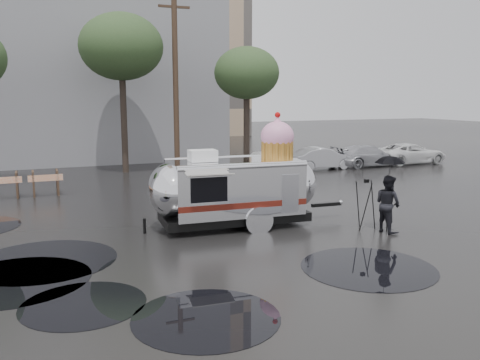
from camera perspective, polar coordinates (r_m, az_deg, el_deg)
name	(u,v)px	position (r m, az deg, el deg)	size (l,w,h in m)	color
ground	(231,254)	(12.95, -1.03, -8.29)	(120.00, 120.00, 0.00)	black
puddles	(103,268)	(12.32, -15.18, -9.55)	(11.97, 11.57, 0.01)	black
grey_building	(33,55)	(35.58, -22.19, 12.89)	(22.00, 12.00, 13.00)	slate
utility_pole	(176,82)	(26.44, -7.24, 10.84)	(1.60, 0.28, 9.00)	#473323
tree_mid	(121,47)	(26.97, -13.19, 14.30)	(4.20, 4.20, 8.03)	#382D26
tree_right	(247,74)	(26.66, 0.76, 11.84)	(3.36, 3.36, 6.42)	#382D26
barricade_row	(4,185)	(21.74, -24.94, -0.49)	(4.30, 0.80, 1.00)	#473323
parked_cars	(350,155)	(28.76, 12.20, 2.80)	(13.20, 1.90, 1.50)	silver
airstream_trailer	(237,186)	(15.42, -0.39, -0.67)	(6.54, 2.60, 3.53)	silver
person_right	(388,204)	(15.37, 16.26, -2.58)	(0.81, 0.45, 1.68)	black
umbrella_black	(390,167)	(15.19, 16.45, 1.37)	(1.07, 1.07, 2.28)	black
tripod	(366,199)	(15.57, 13.94, -2.12)	(0.57, 0.63, 1.52)	black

